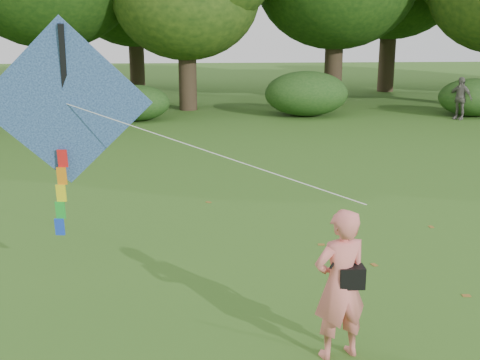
{
  "coord_description": "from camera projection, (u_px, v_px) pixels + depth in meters",
  "views": [
    {
      "loc": [
        -1.38,
        -7.15,
        3.96
      ],
      "look_at": [
        -0.8,
        2.0,
        1.5
      ],
      "focal_mm": 45.0,
      "sensor_mm": 36.0,
      "label": 1
    }
  ],
  "objects": [
    {
      "name": "ground",
      "position": [
        309.0,
        326.0,
        8.01
      ],
      "size": [
        100.0,
        100.0,
        0.0
      ],
      "primitive_type": "plane",
      "color": "#265114",
      "rests_on": "ground"
    },
    {
      "name": "man_kite_flyer",
      "position": [
        340.0,
        285.0,
        7.08
      ],
      "size": [
        0.78,
        0.62,
        1.87
      ],
      "primitive_type": "imported",
      "rotation": [
        0.0,
        0.0,
        3.43
      ],
      "color": "#EF7770",
      "rests_on": "ground"
    },
    {
      "name": "bystander_left",
      "position": [
        47.0,
        95.0,
        25.29
      ],
      "size": [
        1.01,
        0.9,
        1.73
      ],
      "primitive_type": "imported",
      "rotation": [
        0.0,
        0.0,
        0.35
      ],
      "color": "#23262E",
      "rests_on": "ground"
    },
    {
      "name": "bystander_right",
      "position": [
        460.0,
        98.0,
        24.32
      ],
      "size": [
        0.95,
        1.05,
        1.72
      ],
      "primitive_type": "imported",
      "rotation": [
        0.0,
        0.0,
        -0.9
      ],
      "color": "slate",
      "rests_on": "ground"
    },
    {
      "name": "crossbody_bag",
      "position": [
        351.0,
        276.0,
        7.02
      ],
      "size": [
        0.43,
        0.2,
        0.73
      ],
      "color": "black",
      "rests_on": "ground"
    },
    {
      "name": "flying_kite",
      "position": [
        66.0,
        107.0,
        8.42
      ],
      "size": [
        4.97,
        2.48,
        3.17
      ],
      "color": "#2761AC",
      "rests_on": "ground"
    },
    {
      "name": "shrub_band",
      "position": [
        218.0,
        97.0,
        24.71
      ],
      "size": [
        39.15,
        3.22,
        1.88
      ],
      "color": "#264919",
      "rests_on": "ground"
    },
    {
      "name": "fallen_leaves",
      "position": [
        275.0,
        282.0,
        9.35
      ],
      "size": [
        11.43,
        9.6,
        0.01
      ],
      "color": "brown",
      "rests_on": "ground"
    }
  ]
}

